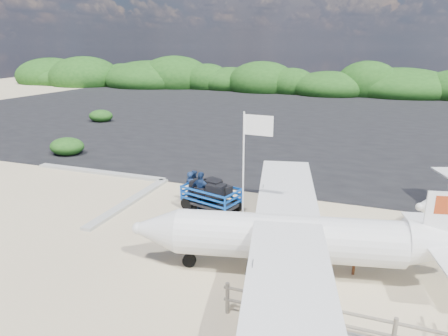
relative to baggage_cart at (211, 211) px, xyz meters
The scene contains 11 objects.
ground 1.94m from the baggage_cart, 81.19° to the right, with size 160.00×160.00×0.00m, color beige.
asphalt_apron 28.09m from the baggage_cart, 89.39° to the left, with size 90.00×50.00×0.04m, color #B2B2B2, non-canonical shape.
lagoon 8.71m from the baggage_cart, behind, with size 9.00×7.00×0.40m, color #B2B2B2, non-canonical shape.
vegetation_band 53.09m from the baggage_cart, 89.68° to the left, with size 124.00×8.00×4.40m, color #B2B2B2, non-canonical shape.
baggage_cart is the anchor object (origin of this frame).
flagpole 4.05m from the baggage_cart, 50.98° to the right, with size 1.07×0.45×5.36m, color white, non-canonical shape.
signboard 6.82m from the baggage_cart, 30.38° to the right, with size 1.76×0.17×1.45m, color brown, non-canonical shape.
crew_a 1.56m from the baggage_cart, 161.81° to the left, with size 0.63×0.41×1.72m, color navy.
crew_b 2.13m from the baggage_cart, 138.40° to the left, with size 0.72×0.56×1.48m, color navy.
crew_c 1.08m from the baggage_cart, 161.60° to the right, with size 1.14×0.48×1.95m, color navy.
aircraft_small 34.63m from the baggage_cart, 99.43° to the left, with size 6.72×6.72×2.42m, color #B2B2B2, non-canonical shape.
Camera 1 is at (6.36, -14.42, 7.51)m, focal length 32.00 mm.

